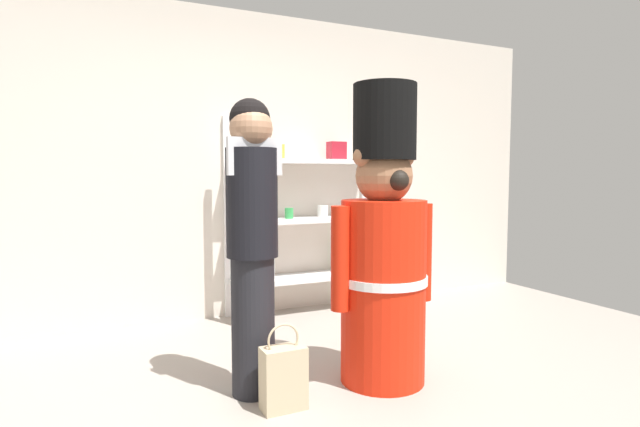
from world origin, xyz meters
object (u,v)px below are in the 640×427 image
person_shopper (252,233)px  shopping_bag (283,377)px  merchandise_shelf (306,215)px  teddy_bear_guard (383,253)px

person_shopper → shopping_bag: bearing=-71.8°
merchandise_shelf → teddy_bear_guard: 1.59m
person_shopper → shopping_bag: size_ratio=3.58×
teddy_bear_guard → person_shopper: 0.77m
teddy_bear_guard → shopping_bag: (-0.66, -0.10, -0.59)m
teddy_bear_guard → shopping_bag: size_ratio=3.80×
person_shopper → merchandise_shelf: bearing=56.4°
merchandise_shelf → person_shopper: (-0.94, -1.42, 0.03)m
merchandise_shelf → teddy_bear_guard: (-0.20, -1.57, -0.10)m
teddy_bear_guard → person_shopper: (-0.75, 0.15, 0.14)m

